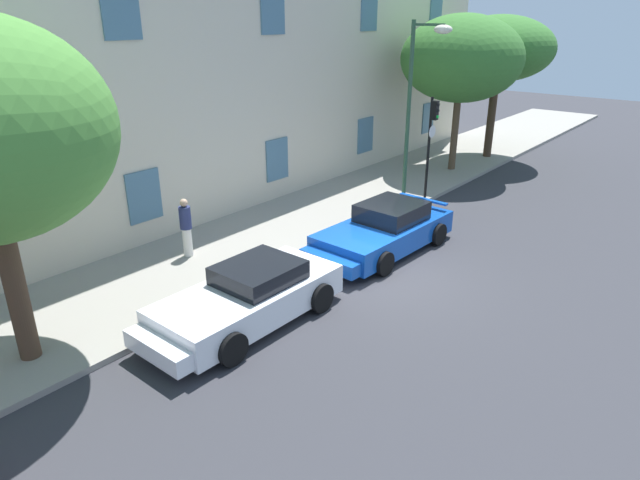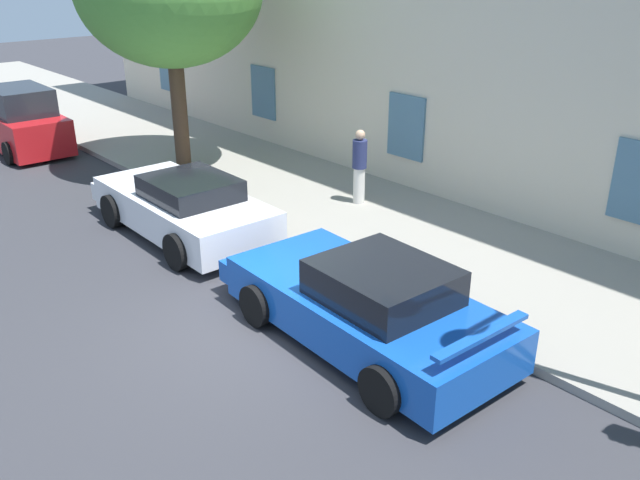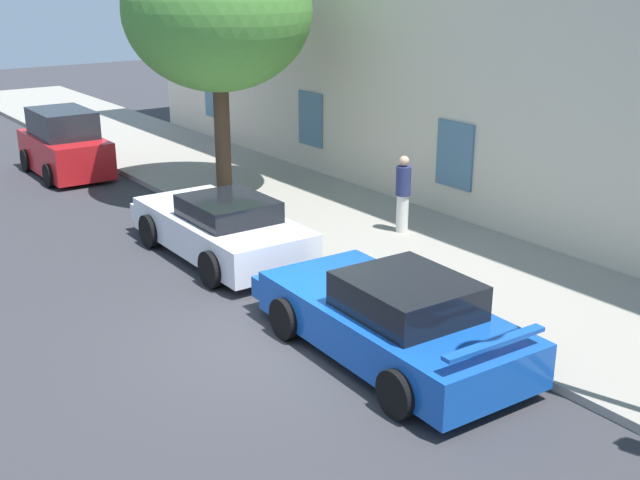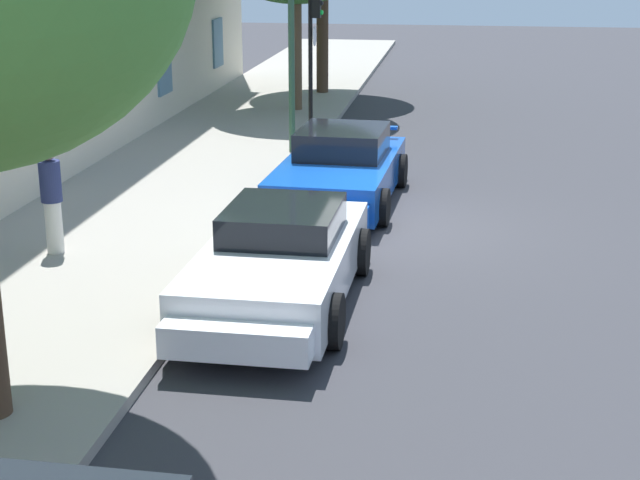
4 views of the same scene
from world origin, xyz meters
The scene contains 6 objects.
ground_plane centered at (0.00, 0.00, 0.00)m, with size 80.00×80.00×0.00m, color #333338.
sidewalk centered at (0.00, 4.45, 0.07)m, with size 60.00×4.46×0.14m, color gray.
sportscar_red_lead centered at (-4.11, 1.23, 0.60)m, with size 4.87×2.18×1.31m.
sportscar_yellow_flank centered at (1.29, 1.11, 0.60)m, with size 5.02×2.38×1.37m.
traffic_light centered at (6.34, 2.36, 2.64)m, with size 0.44×0.36×3.67m.
pedestrian_admiring centered at (-2.68, 5.00, 1.01)m, with size 0.38×0.38×1.69m.
Camera 4 is at (-16.26, -1.21, 4.85)m, focal length 54.64 mm.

